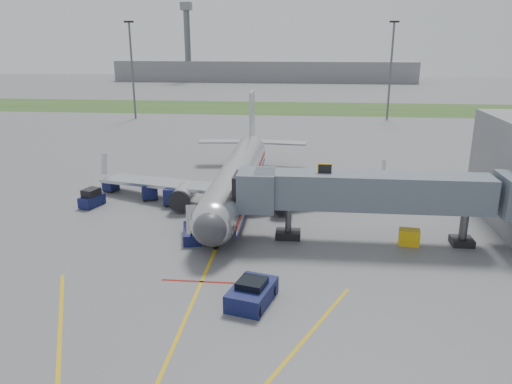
# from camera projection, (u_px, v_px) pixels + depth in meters

# --- Properties ---
(ground) EXTENTS (400.00, 400.00, 0.00)m
(ground) POSITION_uv_depth(u_px,v_px,m) (212.00, 259.00, 40.38)
(ground) COLOR #565659
(ground) RESTS_ON ground
(grass_strip) EXTENTS (300.00, 25.00, 0.01)m
(grass_strip) POSITION_uv_depth(u_px,v_px,m) (277.00, 108.00, 125.88)
(grass_strip) COLOR #2D4C1E
(grass_strip) RESTS_ON ground
(apron_markings) EXTENTS (21.52, 50.00, 0.01)m
(apron_markings) POSITION_uv_depth(u_px,v_px,m) (191.00, 305.00, 33.35)
(apron_markings) COLOR gold
(apron_markings) RESTS_ON ground
(airliner) EXTENTS (32.10, 35.67, 10.25)m
(airliner) POSITION_uv_depth(u_px,v_px,m) (237.00, 177.00, 54.08)
(airliner) COLOR silver
(airliner) RESTS_ON ground
(jet_bridge) EXTENTS (25.30, 4.00, 6.90)m
(jet_bridge) POSITION_uv_depth(u_px,v_px,m) (369.00, 192.00, 42.58)
(jet_bridge) COLOR slate
(jet_bridge) RESTS_ON ground
(light_mast_left) EXTENTS (2.00, 0.44, 20.40)m
(light_mast_left) POSITION_uv_depth(u_px,v_px,m) (132.00, 68.00, 106.52)
(light_mast_left) COLOR #595B60
(light_mast_left) RESTS_ON ground
(light_mast_right) EXTENTS (2.00, 0.44, 20.40)m
(light_mast_right) POSITION_uv_depth(u_px,v_px,m) (391.00, 68.00, 106.06)
(light_mast_right) COLOR #595B60
(light_mast_right) RESTS_ON ground
(distant_terminal) EXTENTS (120.00, 14.00, 8.00)m
(distant_terminal) POSITION_uv_depth(u_px,v_px,m) (264.00, 71.00, 201.64)
(distant_terminal) COLOR slate
(distant_terminal) RESTS_ON ground
(control_tower) EXTENTS (4.00, 4.00, 30.00)m
(control_tower) POSITION_uv_depth(u_px,v_px,m) (187.00, 36.00, 195.77)
(control_tower) COLOR #595B60
(control_tower) RESTS_ON ground
(pushback_tug) EXTENTS (3.43, 4.53, 1.68)m
(pushback_tug) POSITION_uv_depth(u_px,v_px,m) (252.00, 293.00, 33.53)
(pushback_tug) COLOR #0C1537
(pushback_tug) RESTS_ON ground
(baggage_tug) EXTENTS (2.20, 3.05, 1.92)m
(baggage_tug) POSITION_uv_depth(u_px,v_px,m) (92.00, 199.00, 52.66)
(baggage_tug) COLOR #0C1537
(baggage_tug) RESTS_ON ground
(baggage_cart_a) EXTENTS (2.17, 2.17, 1.78)m
(baggage_cart_a) POSITION_uv_depth(u_px,v_px,m) (150.00, 191.00, 54.90)
(baggage_cart_a) COLOR #0C1537
(baggage_cart_a) RESTS_ON ground
(baggage_cart_b) EXTENTS (1.82, 1.82, 1.90)m
(baggage_cart_b) POSITION_uv_depth(u_px,v_px,m) (173.00, 196.00, 52.96)
(baggage_cart_b) COLOR #0C1537
(baggage_cart_b) RESTS_ON ground
(baggage_cart_c) EXTENTS (1.91, 1.91, 1.57)m
(baggage_cart_c) POSITION_uv_depth(u_px,v_px,m) (111.00, 185.00, 57.79)
(baggage_cart_c) COLOR #0C1537
(baggage_cart_c) RESTS_ON ground
(belt_loader) EXTENTS (2.37, 4.83, 2.28)m
(belt_loader) POSITION_uv_depth(u_px,v_px,m) (192.00, 232.00, 44.29)
(belt_loader) COLOR #0C1537
(belt_loader) RESTS_ON ground
(ground_power_cart) EXTENTS (1.86, 1.36, 1.38)m
(ground_power_cart) POSITION_uv_depth(u_px,v_px,m) (409.00, 237.00, 42.95)
(ground_power_cart) COLOR gold
(ground_power_cart) RESTS_ON ground
(ramp_worker) EXTENTS (0.70, 0.60, 1.61)m
(ramp_worker) POSITION_uv_depth(u_px,v_px,m) (210.00, 192.00, 54.97)
(ramp_worker) COLOR #C6E21A
(ramp_worker) RESTS_ON ground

